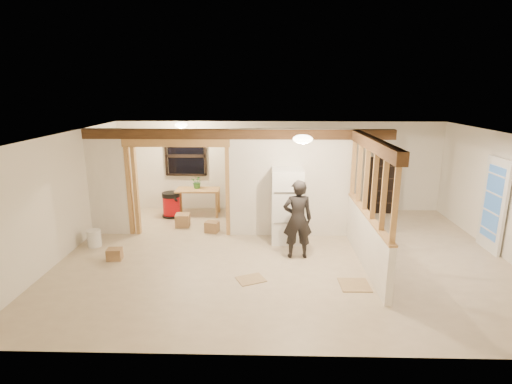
{
  "coord_description": "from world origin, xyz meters",
  "views": [
    {
      "loc": [
        -0.36,
        -7.74,
        3.37
      ],
      "look_at": [
        -0.57,
        0.4,
        1.25
      ],
      "focal_mm": 28.0,
      "sensor_mm": 36.0,
      "label": 1
    }
  ],
  "objects_px": {
    "refrigerator": "(287,206)",
    "shop_vac": "(171,204)",
    "bookshelf": "(383,185)",
    "woman": "(298,219)",
    "work_table": "(198,202)"
  },
  "relations": [
    {
      "from": "refrigerator",
      "to": "shop_vac",
      "type": "distance_m",
      "value": 3.51
    },
    {
      "from": "refrigerator",
      "to": "bookshelf",
      "type": "height_order",
      "value": "refrigerator"
    },
    {
      "from": "woman",
      "to": "shop_vac",
      "type": "distance_m",
      "value": 4.14
    },
    {
      "from": "woman",
      "to": "work_table",
      "type": "xyz_separation_m",
      "value": [
        -2.49,
        2.76,
        -0.45
      ]
    },
    {
      "from": "refrigerator",
      "to": "work_table",
      "type": "relative_size",
      "value": 1.43
    },
    {
      "from": "woman",
      "to": "bookshelf",
      "type": "distance_m",
      "value": 4.06
    },
    {
      "from": "work_table",
      "to": "bookshelf",
      "type": "height_order",
      "value": "bookshelf"
    },
    {
      "from": "woman",
      "to": "shop_vac",
      "type": "xyz_separation_m",
      "value": [
        -3.19,
        2.6,
        -0.48
      ]
    },
    {
      "from": "work_table",
      "to": "bookshelf",
      "type": "bearing_deg",
      "value": 3.28
    },
    {
      "from": "woman",
      "to": "bookshelf",
      "type": "xyz_separation_m",
      "value": [
        2.59,
        3.14,
        -0.04
      ]
    },
    {
      "from": "refrigerator",
      "to": "shop_vac",
      "type": "bearing_deg",
      "value": 150.6
    },
    {
      "from": "shop_vac",
      "to": "bookshelf",
      "type": "bearing_deg",
      "value": 5.34
    },
    {
      "from": "woman",
      "to": "work_table",
      "type": "relative_size",
      "value": 1.4
    },
    {
      "from": "refrigerator",
      "to": "woman",
      "type": "relative_size",
      "value": 1.02
    },
    {
      "from": "refrigerator",
      "to": "shop_vac",
      "type": "xyz_separation_m",
      "value": [
        -3.02,
        1.7,
        -0.49
      ]
    }
  ]
}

